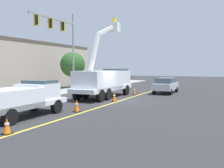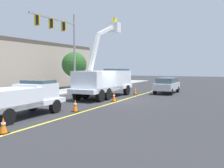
% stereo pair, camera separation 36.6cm
% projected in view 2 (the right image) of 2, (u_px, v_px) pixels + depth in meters
% --- Properties ---
extents(ground, '(120.00, 120.00, 0.00)m').
position_uv_depth(ground, '(120.00, 101.00, 21.50)').
color(ground, '#2D2D30').
extents(sidewalk_far_side, '(60.09, 5.54, 0.12)m').
position_uv_depth(sidewalk_far_side, '(40.00, 95.00, 25.36)').
color(sidewalk_far_side, '#9E9E99').
rests_on(sidewalk_far_side, ground).
extents(lane_centre_stripe, '(49.98, 1.78, 0.01)m').
position_uv_depth(lane_centre_stripe, '(120.00, 101.00, 21.50)').
color(lane_centre_stripe, yellow).
rests_on(lane_centre_stripe, ground).
extents(utility_bucket_truck, '(8.28, 2.81, 7.49)m').
position_uv_depth(utility_bucket_truck, '(105.00, 80.00, 23.78)').
color(utility_bucket_truck, white).
rests_on(utility_bucket_truck, ground).
extents(service_pickup_truck, '(5.67, 2.34, 2.06)m').
position_uv_depth(service_pickup_truck, '(21.00, 98.00, 14.44)').
color(service_pickup_truck, white).
rests_on(service_pickup_truck, ground).
extents(passing_minivan, '(4.86, 2.08, 1.69)m').
position_uv_depth(passing_minivan, '(167.00, 84.00, 27.44)').
color(passing_minivan, silver).
rests_on(passing_minivan, ground).
extents(traffic_cone_leading, '(0.40, 0.40, 0.71)m').
position_uv_depth(traffic_cone_leading, '(3.00, 126.00, 10.86)').
color(traffic_cone_leading, black).
rests_on(traffic_cone_leading, ground).
extents(traffic_cone_mid_front, '(0.40, 0.40, 0.81)m').
position_uv_depth(traffic_cone_mid_front, '(75.00, 106.00, 16.18)').
color(traffic_cone_mid_front, black).
rests_on(traffic_cone_mid_front, ground).
extents(traffic_cone_mid_rear, '(0.40, 0.40, 0.81)m').
position_uv_depth(traffic_cone_mid_rear, '(114.00, 97.00, 20.92)').
color(traffic_cone_mid_rear, black).
rests_on(traffic_cone_mid_rear, ground).
extents(traffic_cone_trailing, '(0.40, 0.40, 0.78)m').
position_uv_depth(traffic_cone_trailing, '(135.00, 91.00, 26.45)').
color(traffic_cone_trailing, black).
rests_on(traffic_cone_trailing, ground).
extents(traffic_signal_mast, '(7.15, 0.69, 8.83)m').
position_uv_depth(traffic_signal_mast, '(63.00, 37.00, 26.82)').
color(traffic_signal_mast, gray).
rests_on(traffic_signal_mast, ground).
extents(commercial_building_backdrop, '(26.86, 9.39, 6.27)m').
position_uv_depth(commercial_building_backdrop, '(12.00, 65.00, 33.98)').
color(commercial_building_backdrop, '#A89989').
rests_on(commercial_building_backdrop, ground).
extents(street_tree_right, '(3.29, 3.29, 4.85)m').
position_uv_depth(street_tree_right, '(74.00, 65.00, 33.44)').
color(street_tree_right, brown).
rests_on(street_tree_right, ground).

